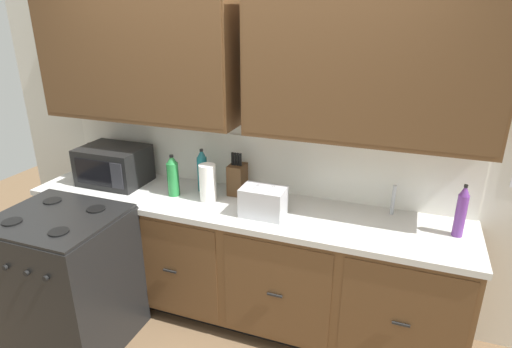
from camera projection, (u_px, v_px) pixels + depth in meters
The scene contains 13 objects.
ground_plane at pixel (223, 338), 2.98m from camera, with size 8.00×8.00×0.00m, color brown.
wall_unit at pixel (248, 94), 2.83m from camera, with size 4.22×0.40×2.36m.
counter_run at pixel (239, 259), 3.07m from camera, with size 3.05×0.64×0.90m.
stove_range at pixel (67, 279), 2.84m from camera, with size 0.76×0.68×0.95m.
microwave at pixel (114, 165), 3.23m from camera, with size 0.48×0.37×0.28m.
toaster at pixel (263, 202), 2.72m from camera, with size 0.28×0.18×0.19m.
knife_block at pixel (237, 179), 3.04m from camera, with size 0.11×0.14×0.31m.
sink_faucet at pixel (393, 200), 2.74m from camera, with size 0.02×0.02×0.20m, color #B2B5BA.
paper_towel_roll at pixel (208, 183), 2.93m from camera, with size 0.12×0.12×0.26m, color white.
bottle_teal at pixel (202, 171), 3.08m from camera, with size 0.07×0.07×0.32m.
bottle_dark at pixel (91, 158), 3.45m from camera, with size 0.08×0.08×0.24m.
bottle_green at pixel (173, 176), 3.01m from camera, with size 0.08×0.08×0.30m.
bottle_violet at pixel (461, 211), 2.46m from camera, with size 0.06×0.06×0.32m.
Camera 1 is at (1.04, -2.13, 2.15)m, focal length 30.02 mm.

